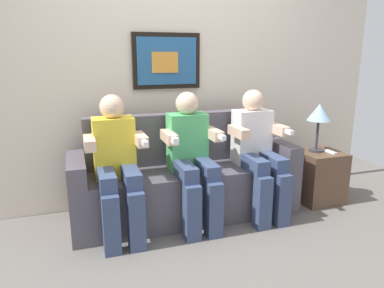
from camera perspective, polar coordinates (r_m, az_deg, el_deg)
name	(u,v)px	position (r m, az deg, el deg)	size (l,w,h in m)	color
ground_plane	(198,231)	(3.01, 0.94, -13.70)	(5.67, 5.67, 0.00)	#66605B
back_wall_assembly	(171,66)	(3.39, -3.41, 12.33)	(4.36, 0.10, 2.60)	beige
couch	(186,182)	(3.17, -1.02, -6.08)	(1.96, 0.58, 0.90)	#514C56
person_on_left	(117,162)	(2.80, -11.99, -2.80)	(0.46, 0.56, 1.11)	yellow
person_in_middle	(192,155)	(2.93, -0.05, -1.75)	(0.46, 0.56, 1.11)	#4CB266
person_on_right	(258,149)	(3.17, 10.48, -0.76)	(0.46, 0.56, 1.11)	white
side_table_right	(318,176)	(3.71, 19.60, -4.91)	(0.40, 0.40, 0.50)	brown
table_lamp	(319,114)	(3.57, 19.69, 4.48)	(0.22, 0.22, 0.46)	#333338
spare_remote_on_table	(331,152)	(3.62, 21.37, -1.20)	(0.04, 0.13, 0.02)	white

